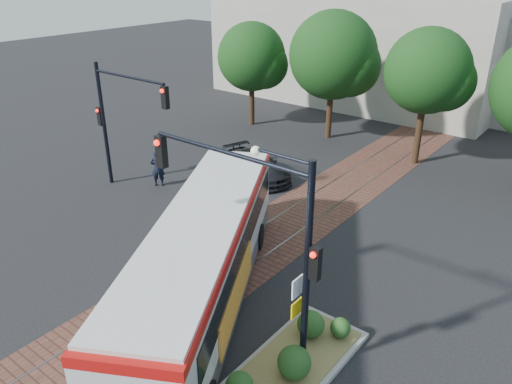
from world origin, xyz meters
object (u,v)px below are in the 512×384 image
traffic_island (292,361)px  signal_pole_main (267,226)px  officer (158,168)px  signal_pole_left (117,112)px  city_bus (203,257)px  parked_car (257,166)px

traffic_island → signal_pole_main: size_ratio=0.87×
traffic_island → officer: 13.63m
officer → signal_pole_main: bearing=109.6°
signal_pole_main → signal_pole_left: size_ratio=1.00×
city_bus → parked_car: size_ratio=2.62×
signal_pole_main → officer: (-11.20, 6.04, -3.23)m
officer → parked_car: (3.24, 3.77, -0.29)m
traffic_island → signal_pole_main: (-0.96, 0.09, 3.83)m
city_bus → signal_pole_left: bearing=127.0°
traffic_island → officer: size_ratio=2.80×
traffic_island → parked_car: 13.33m
traffic_island → officer: bearing=153.3°
signal_pole_main → signal_pole_left: signal_pole_main is taller
city_bus → signal_pole_main: size_ratio=1.94×
officer → signal_pole_left: bearing=8.1°
city_bus → signal_pole_left: signal_pole_left is taller
signal_pole_left → officer: 3.35m
city_bus → signal_pole_left: 10.42m
officer → parked_car: officer is taller
traffic_island → signal_pole_left: signal_pole_left is taller
traffic_island → city_bus: bearing=169.8°
signal_pole_left → parked_car: signal_pole_left is taller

